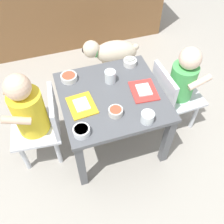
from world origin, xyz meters
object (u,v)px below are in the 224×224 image
food_tray_left (82,105)px  cereal_bowl_right_side (81,131)px  food_tray_right (144,90)px  veggie_bowl_near (116,112)px  seated_child_left (31,112)px  water_cup_left (147,118)px  seated_child_right (181,82)px  water_cup_right (110,77)px  cereal_bowl_left_side (69,77)px  dining_table (112,103)px  veggie_bowl_far (130,62)px  dog (112,52)px

food_tray_left → cereal_bowl_right_side: 0.18m
food_tray_right → cereal_bowl_right_side: bearing=-156.4°
food_tray_left → veggie_bowl_near: 0.19m
seated_child_left → food_tray_right: bearing=-5.8°
water_cup_left → seated_child_left: bearing=154.8°
food_tray_left → water_cup_left: size_ratio=2.60×
seated_child_right → veggie_bowl_near: (-0.47, -0.15, 0.06)m
water_cup_right → cereal_bowl_left_side: (-0.23, 0.09, -0.01)m
water_cup_right → food_tray_right: bearing=-41.1°
seated_child_right → cereal_bowl_right_side: size_ratio=7.37×
dining_table → food_tray_left: food_tray_left is taller
water_cup_left → cereal_bowl_right_side: bearing=175.7°
water_cup_left → veggie_bowl_near: bearing=146.3°
food_tray_right → cereal_bowl_right_side: cereal_bowl_right_side is taller
dining_table → water_cup_right: 0.15m
veggie_bowl_near → seated_child_left: bearing=157.9°
food_tray_left → water_cup_right: water_cup_right is taller
veggie_bowl_near → veggie_bowl_far: size_ratio=0.94×
water_cup_left → cereal_bowl_left_side: water_cup_left is taller
seated_child_left → water_cup_right: bearing=8.7°
dog → cereal_bowl_right_side: (-0.42, -0.83, 0.22)m
cereal_bowl_left_side → veggie_bowl_far: (0.39, 0.02, 0.00)m
veggie_bowl_far → dog: bearing=88.7°
seated_child_left → veggie_bowl_near: 0.46m
food_tray_right → water_cup_right: size_ratio=2.49×
seated_child_left → cereal_bowl_right_side: 0.34m
seated_child_right → food_tray_left: bearing=-176.0°
veggie_bowl_far → cereal_bowl_right_side: (-0.41, -0.42, 0.00)m
dining_table → veggie_bowl_far: 0.30m
dining_table → cereal_bowl_left_side: bearing=135.9°
food_tray_right → veggie_bowl_near: bearing=-152.0°
dining_table → food_tray_left: 0.20m
dog → cereal_bowl_left_side: 0.63m
dining_table → veggie_bowl_near: (-0.02, -0.14, 0.09)m
dining_table → cereal_bowl_right_side: 0.32m
seated_child_left → water_cup_left: bearing=-25.2°
food_tray_left → food_tray_right: size_ratio=0.98×
cereal_bowl_left_side → seated_child_left: bearing=-147.2°
seated_child_left → seated_child_right: bearing=-1.3°
veggie_bowl_near → water_cup_right: bearing=79.0°
dining_table → dog: dining_table is taller
food_tray_right → water_cup_left: 0.21m
food_tray_right → dog: bearing=88.7°
food_tray_right → cereal_bowl_right_side: size_ratio=2.17×
seated_child_left → water_cup_right: size_ratio=9.03×
cereal_bowl_right_side → seated_child_left: bearing=133.4°
water_cup_left → cereal_bowl_right_side: water_cup_left is taller
seated_child_left → food_tray_left: seated_child_left is taller
seated_child_left → food_tray_right: seated_child_left is taller
dog → cereal_bowl_right_side: cereal_bowl_right_side is taller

